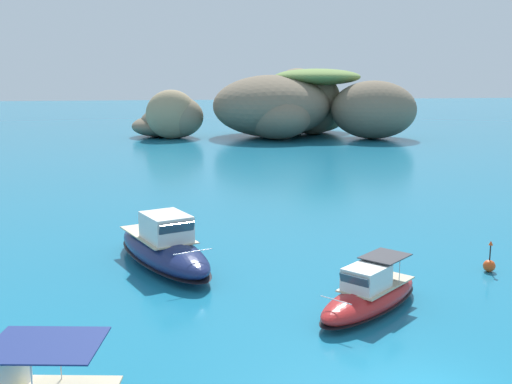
# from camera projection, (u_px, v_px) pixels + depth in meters

# --- Properties ---
(islet_large) EXTENTS (32.32, 25.77, 9.84)m
(islet_large) POSITION_uv_depth(u_px,v_px,m) (301.00, 106.00, 88.21)
(islet_large) COLOR #84755B
(islet_large) RESTS_ON ground
(islet_small) EXTENTS (12.32, 13.65, 6.84)m
(islet_small) POSITION_uv_depth(u_px,v_px,m) (170.00, 119.00, 86.58)
(islet_small) COLOR #756651
(islet_small) RESTS_ON ground
(motorboat_navy) EXTENTS (5.75, 9.18, 2.60)m
(motorboat_navy) POSITION_uv_depth(u_px,v_px,m) (164.00, 248.00, 28.81)
(motorboat_navy) COLOR navy
(motorboat_navy) RESTS_ON ground
(motorboat_red) EXTENTS (6.00, 5.51, 1.97)m
(motorboat_red) POSITION_uv_depth(u_px,v_px,m) (370.00, 296.00, 23.28)
(motorboat_red) COLOR red
(motorboat_red) RESTS_ON ground
(channel_buoy) EXTENTS (0.56, 0.56, 1.48)m
(channel_buoy) POSITION_uv_depth(u_px,v_px,m) (489.00, 265.00, 28.00)
(channel_buoy) COLOR #E54C19
(channel_buoy) RESTS_ON ground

